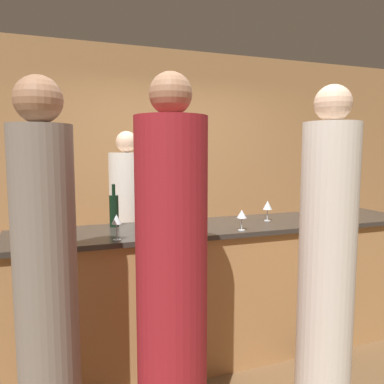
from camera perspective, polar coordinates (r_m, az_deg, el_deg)
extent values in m
plane|color=brown|center=(3.28, 5.16, -22.93)|extent=(14.00, 14.00, 0.00)
cube|color=#A37547|center=(4.57, -4.21, 3.72)|extent=(8.00, 0.06, 2.80)
cube|color=#B27F4C|center=(3.07, 5.26, -14.75)|extent=(3.16, 0.59, 1.00)
cube|color=#332D28|center=(2.93, 5.36, -5.24)|extent=(3.22, 0.65, 0.04)
cylinder|color=silver|center=(3.52, -9.67, -7.08)|extent=(0.33, 0.33, 1.59)
sphere|color=beige|center=(3.43, -9.94, 7.54)|extent=(0.19, 0.19, 0.19)
cylinder|color=gray|center=(2.07, -21.23, -15.04)|extent=(0.30, 0.30, 1.73)
sphere|color=#A37556|center=(1.95, -22.38, 12.91)|extent=(0.23, 0.23, 0.23)
cylinder|color=maroon|center=(2.01, -3.10, -14.58)|extent=(0.37, 0.37, 1.77)
sphere|color=#A37556|center=(1.90, -3.28, 14.72)|extent=(0.21, 0.21, 0.21)
cylinder|color=silver|center=(2.47, 19.80, -10.92)|extent=(0.34, 0.34, 1.77)
sphere|color=beige|center=(2.38, 20.69, 12.54)|extent=(0.22, 0.22, 0.22)
cylinder|color=black|center=(2.86, -11.80, -2.84)|extent=(0.07, 0.07, 0.24)
cylinder|color=black|center=(2.84, -11.87, 0.35)|extent=(0.03, 0.03, 0.08)
cylinder|color=silver|center=(2.70, 7.49, -5.77)|extent=(0.05, 0.05, 0.00)
cylinder|color=silver|center=(2.70, 7.50, -4.83)|extent=(0.01, 0.01, 0.09)
cone|color=silver|center=(2.68, 7.52, -3.33)|extent=(0.07, 0.07, 0.06)
cylinder|color=silver|center=(2.44, -11.36, -7.18)|extent=(0.05, 0.05, 0.00)
cylinder|color=silver|center=(2.42, -11.39, -5.96)|extent=(0.01, 0.01, 0.10)
cone|color=silver|center=(2.41, -11.43, -4.09)|extent=(0.06, 0.06, 0.06)
cylinder|color=silver|center=(3.38, 20.29, -3.71)|extent=(0.05, 0.05, 0.00)
cylinder|color=silver|center=(3.37, 20.33, -2.88)|extent=(0.01, 0.01, 0.09)
cone|color=silver|center=(3.36, 20.38, -1.50)|extent=(0.06, 0.06, 0.07)
cylinder|color=silver|center=(3.11, 11.39, -4.27)|extent=(0.05, 0.05, 0.00)
cylinder|color=silver|center=(3.10, 11.41, -3.42)|extent=(0.01, 0.01, 0.09)
cone|color=silver|center=(3.09, 11.44, -1.96)|extent=(0.08, 0.08, 0.07)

